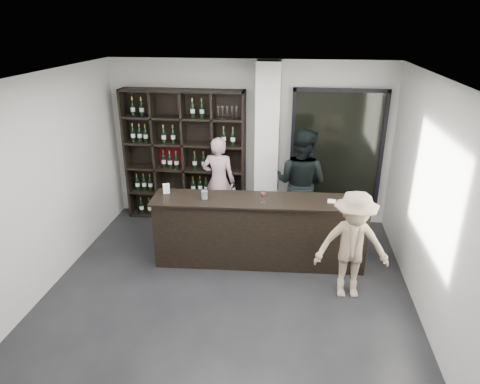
# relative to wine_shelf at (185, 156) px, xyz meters

# --- Properties ---
(floor) EXTENTS (5.00, 5.50, 0.01)m
(floor) POSITION_rel_wine_shelf_xyz_m (1.15, -2.57, -1.20)
(floor) COLOR black
(floor) RESTS_ON ground
(wine_shelf) EXTENTS (2.20, 0.35, 2.40)m
(wine_shelf) POSITION_rel_wine_shelf_xyz_m (0.00, 0.00, 0.00)
(wine_shelf) COLOR black
(wine_shelf) RESTS_ON floor
(structural_column) EXTENTS (0.40, 0.40, 2.90)m
(structural_column) POSITION_rel_wine_shelf_xyz_m (1.50, -0.10, 0.25)
(structural_column) COLOR silver
(structural_column) RESTS_ON floor
(glass_panel) EXTENTS (1.60, 0.08, 2.10)m
(glass_panel) POSITION_rel_wine_shelf_xyz_m (2.70, 0.12, 0.20)
(glass_panel) COLOR black
(glass_panel) RESTS_ON floor
(tasting_counter) EXTENTS (3.20, 0.67, 1.05)m
(tasting_counter) POSITION_rel_wine_shelf_xyz_m (1.50, -1.47, -0.67)
(tasting_counter) COLOR black
(tasting_counter) RESTS_ON floor
(taster_pink) EXTENTS (0.61, 0.42, 1.62)m
(taster_pink) POSITION_rel_wine_shelf_xyz_m (0.65, -0.17, -0.39)
(taster_pink) COLOR #C99EA9
(taster_pink) RESTS_ON floor
(taster_black) EXTENTS (1.13, 1.02, 1.90)m
(taster_black) POSITION_rel_wine_shelf_xyz_m (2.10, -0.43, -0.25)
(taster_black) COLOR black
(taster_black) RESTS_ON floor
(customer) EXTENTS (1.02, 0.64, 1.52)m
(customer) POSITION_rel_wine_shelf_xyz_m (2.78, -2.17, -0.44)
(customer) COLOR gray
(customer) RESTS_ON floor
(wine_glass) EXTENTS (0.09, 0.09, 0.21)m
(wine_glass) POSITION_rel_wine_shelf_xyz_m (1.56, -1.58, -0.04)
(wine_glass) COLOR white
(wine_glass) RESTS_ON tasting_counter
(spit_cup) EXTENTS (0.12, 0.12, 0.13)m
(spit_cup) POSITION_rel_wine_shelf_xyz_m (0.69, -1.55, -0.08)
(spit_cup) COLOR #9AA7B8
(spit_cup) RESTS_ON tasting_counter
(napkin_stack) EXTENTS (0.13, 0.13, 0.02)m
(napkin_stack) POSITION_rel_wine_shelf_xyz_m (2.54, -1.42, -0.14)
(napkin_stack) COLOR white
(napkin_stack) RESTS_ON tasting_counter
(card_stand) EXTENTS (0.11, 0.08, 0.15)m
(card_stand) POSITION_rel_wine_shelf_xyz_m (0.07, -1.41, -0.07)
(card_stand) COLOR white
(card_stand) RESTS_ON tasting_counter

